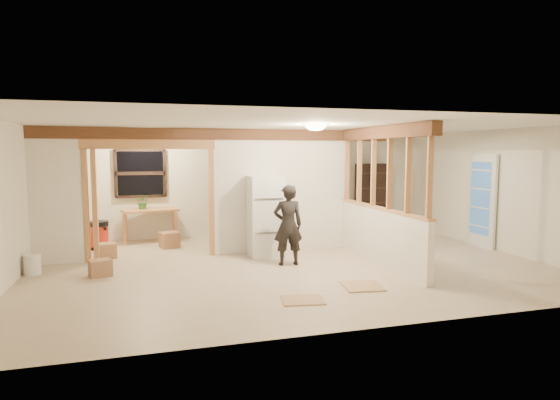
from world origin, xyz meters
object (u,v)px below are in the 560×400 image
object	(u,v)px
bookshelf	(372,197)
shop_vac	(98,235)
refrigerator	(265,216)
woman	(288,225)
work_table	(151,225)

from	to	relation	value
bookshelf	shop_vac	bearing A→B (deg)	-174.81
refrigerator	woman	world-z (taller)	refrigerator
woman	shop_vac	distance (m)	4.25
woman	work_table	size ratio (longest dim) A/B	1.22
woman	bookshelf	bearing A→B (deg)	-132.31
refrigerator	bookshelf	world-z (taller)	bookshelf
shop_vac	bookshelf	world-z (taller)	bookshelf
woman	shop_vac	size ratio (longest dim) A/B	2.45
woman	bookshelf	size ratio (longest dim) A/B	0.84
woman	work_table	bearing A→B (deg)	-47.04
refrigerator	bookshelf	bearing A→B (deg)	32.74
shop_vac	woman	bearing A→B (deg)	-35.72
refrigerator	work_table	distance (m)	3.03
refrigerator	woman	bearing A→B (deg)	-76.68
work_table	shop_vac	size ratio (longest dim) A/B	2.00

